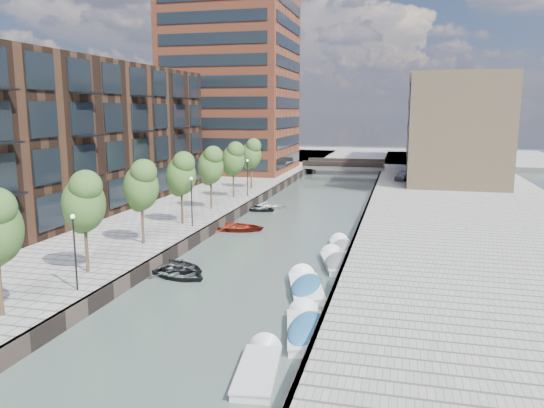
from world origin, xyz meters
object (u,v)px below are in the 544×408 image
at_px(sloop_2, 236,230).
at_px(motorboat_4, 341,247).
at_px(tree_3, 181,173).
at_px(motorboat_1, 336,262).
at_px(tree_1, 84,200).
at_px(motorboat_0, 305,328).
at_px(motorboat_2, 260,367).
at_px(bridge, 344,165).
at_px(sloop_3, 267,209).
at_px(motorboat_3, 305,286).
at_px(car, 403,175).
at_px(tree_6, 251,153).
at_px(tree_2, 141,184).
at_px(sloop_0, 178,277).
at_px(sloop_4, 256,210).
at_px(tree_4, 211,165).
at_px(tree_5, 233,158).
at_px(sloop_1, 178,270).

xyz_separation_m(sloop_2, motorboat_4, (9.74, -4.24, 0.18)).
xyz_separation_m(tree_3, motorboat_1, (13.77, -5.73, -5.11)).
height_order(tree_1, motorboat_0, tree_1).
bearing_deg(motorboat_2, motorboat_4, 87.02).
bearing_deg(bridge, tree_3, -100.25).
bearing_deg(motorboat_0, tree_3, 128.53).
distance_m(sloop_3, motorboat_3, 26.20).
bearing_deg(tree_3, bridge, 79.75).
relative_size(sloop_2, car, 1.31).
distance_m(tree_6, motorboat_3, 35.02).
bearing_deg(tree_2, tree_1, -90.00).
height_order(tree_3, sloop_3, tree_3).
relative_size(tree_1, sloop_3, 1.34).
distance_m(sloop_3, motorboat_1, 21.56).
bearing_deg(motorboat_1, motorboat_4, 91.82).
bearing_deg(car, tree_1, -95.03).
bearing_deg(sloop_0, tree_1, 148.20).
bearing_deg(tree_3, tree_2, -90.00).
distance_m(motorboat_2, motorboat_3, 10.08).
height_order(tree_1, motorboat_1, tree_1).
bearing_deg(car, sloop_4, -109.39).
bearing_deg(sloop_4, tree_3, -179.20).
xyz_separation_m(tree_2, motorboat_0, (13.75, -10.27, -5.11)).
distance_m(motorboat_3, motorboat_4, 9.80).
height_order(tree_2, sloop_2, tree_2).
xyz_separation_m(tree_3, car, (18.01, 33.33, -3.65)).
height_order(tree_4, sloop_4, tree_4).
distance_m(sloop_2, motorboat_1, 13.01).
height_order(tree_1, motorboat_2, tree_1).
distance_m(tree_5, sloop_3, 6.60).
height_order(tree_6, sloop_4, tree_6).
bearing_deg(car, tree_3, -102.58).
bearing_deg(motorboat_3, tree_3, 138.36).
distance_m(tree_2, tree_4, 14.00).
distance_m(tree_1, motorboat_1, 16.86).
bearing_deg(tree_1, bridge, 82.07).
height_order(sloop_0, sloop_4, sloop_4).
distance_m(bridge, tree_4, 41.08).
xyz_separation_m(sloop_2, motorboat_0, (9.86, -20.01, 0.20)).
height_order(tree_5, motorboat_2, tree_5).
height_order(tree_2, tree_5, same).
bearing_deg(sloop_2, tree_4, 41.40).
height_order(bridge, tree_4, tree_4).
height_order(tree_5, sloop_0, tree_5).
xyz_separation_m(bridge, tree_4, (-8.50, -40.00, 3.92)).
distance_m(sloop_0, motorboat_1, 10.71).
height_order(sloop_1, motorboat_3, motorboat_3).
bearing_deg(tree_4, tree_3, -90.00).
height_order(sloop_3, motorboat_1, motorboat_1).
distance_m(tree_4, motorboat_0, 28.36).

